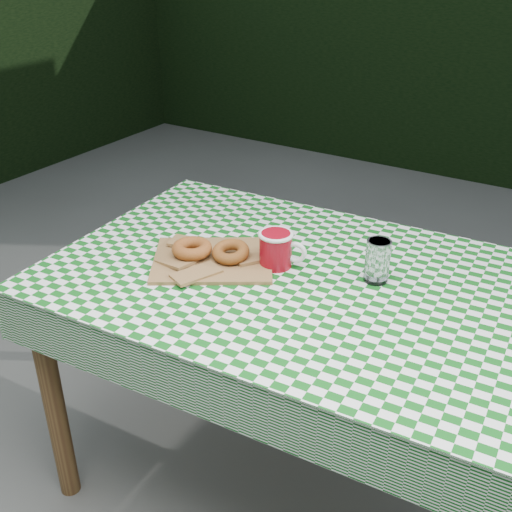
{
  "coord_description": "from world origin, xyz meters",
  "views": [
    {
      "loc": [
        0.78,
        -1.4,
        1.57
      ],
      "look_at": [
        0.0,
        -0.15,
        0.79
      ],
      "focal_mm": 43.2,
      "sensor_mm": 36.0,
      "label": 1
    }
  ],
  "objects_px": {
    "table": "(293,387)",
    "coffee_mug": "(276,249)",
    "paper_bag": "(213,259)",
    "drinking_glass": "(377,261)"
  },
  "relations": [
    {
      "from": "table",
      "to": "drinking_glass",
      "type": "distance_m",
      "value": 0.48
    },
    {
      "from": "paper_bag",
      "to": "coffee_mug",
      "type": "height_order",
      "value": "coffee_mug"
    },
    {
      "from": "table",
      "to": "coffee_mug",
      "type": "height_order",
      "value": "coffee_mug"
    },
    {
      "from": "paper_bag",
      "to": "drinking_glass",
      "type": "xyz_separation_m",
      "value": [
        0.42,
        0.14,
        0.05
      ]
    },
    {
      "from": "table",
      "to": "coffee_mug",
      "type": "distance_m",
      "value": 0.44
    },
    {
      "from": "coffee_mug",
      "to": "paper_bag",
      "type": "bearing_deg",
      "value": -170.07
    },
    {
      "from": "table",
      "to": "paper_bag",
      "type": "relative_size",
      "value": 4.02
    },
    {
      "from": "table",
      "to": "drinking_glass",
      "type": "height_order",
      "value": "drinking_glass"
    },
    {
      "from": "table",
      "to": "coffee_mug",
      "type": "xyz_separation_m",
      "value": [
        -0.08,
        0.01,
        0.43
      ]
    },
    {
      "from": "table",
      "to": "coffee_mug",
      "type": "bearing_deg",
      "value": 165.62
    }
  ]
}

